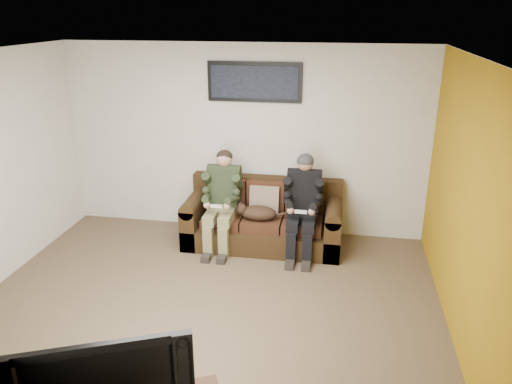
% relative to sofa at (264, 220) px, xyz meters
% --- Properties ---
extents(floor, '(5.00, 5.00, 0.00)m').
position_rel_sofa_xyz_m(floor, '(-0.36, -1.82, -0.32)').
color(floor, brown).
rests_on(floor, ground).
extents(ceiling, '(5.00, 5.00, 0.00)m').
position_rel_sofa_xyz_m(ceiling, '(-0.36, -1.82, 2.28)').
color(ceiling, silver).
rests_on(ceiling, ground).
extents(wall_back, '(5.00, 0.00, 5.00)m').
position_rel_sofa_xyz_m(wall_back, '(-0.36, 0.43, 0.98)').
color(wall_back, beige).
rests_on(wall_back, ground).
extents(wall_front, '(5.00, 0.00, 5.00)m').
position_rel_sofa_xyz_m(wall_front, '(-0.36, -4.07, 0.98)').
color(wall_front, beige).
rests_on(wall_front, ground).
extents(wall_right, '(0.00, 4.50, 4.50)m').
position_rel_sofa_xyz_m(wall_right, '(2.14, -1.82, 0.98)').
color(wall_right, beige).
rests_on(wall_right, ground).
extents(accent_wall_right, '(0.00, 4.50, 4.50)m').
position_rel_sofa_xyz_m(accent_wall_right, '(2.13, -1.82, 0.98)').
color(accent_wall_right, '#A17610').
rests_on(accent_wall_right, ground).
extents(sofa, '(2.06, 0.89, 0.84)m').
position_rel_sofa_xyz_m(sofa, '(0.00, 0.00, 0.00)').
color(sofa, '#301F0E').
rests_on(sofa, ground).
extents(throw_pillow, '(0.39, 0.19, 0.39)m').
position_rel_sofa_xyz_m(throw_pillow, '(0.00, 0.04, 0.28)').
color(throw_pillow, '#836A55').
rests_on(throw_pillow, sofa).
extents(throw_blanket, '(0.42, 0.21, 0.08)m').
position_rel_sofa_xyz_m(throw_blanket, '(-0.62, 0.26, 0.53)').
color(throw_blanket, tan).
rests_on(throw_blanket, sofa).
extents(person_left, '(0.51, 0.87, 1.27)m').
position_rel_sofa_xyz_m(person_left, '(-0.53, -0.17, 0.39)').
color(person_left, olive).
rests_on(person_left, sofa).
extents(person_right, '(0.51, 0.86, 1.28)m').
position_rel_sofa_xyz_m(person_right, '(0.53, -0.17, 0.39)').
color(person_right, black).
rests_on(person_right, sofa).
extents(cat, '(0.66, 0.26, 0.24)m').
position_rel_sofa_xyz_m(cat, '(-0.06, -0.22, 0.19)').
color(cat, '#402819').
rests_on(cat, sofa).
extents(framed_poster, '(1.25, 0.05, 0.52)m').
position_rel_sofa_xyz_m(framed_poster, '(-0.20, 0.39, 1.78)').
color(framed_poster, black).
rests_on(framed_poster, wall_back).
extents(television, '(1.13, 0.61, 0.67)m').
position_rel_sofa_xyz_m(television, '(-0.45, -3.77, 0.50)').
color(television, black).
rests_on(television, tv_stand).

